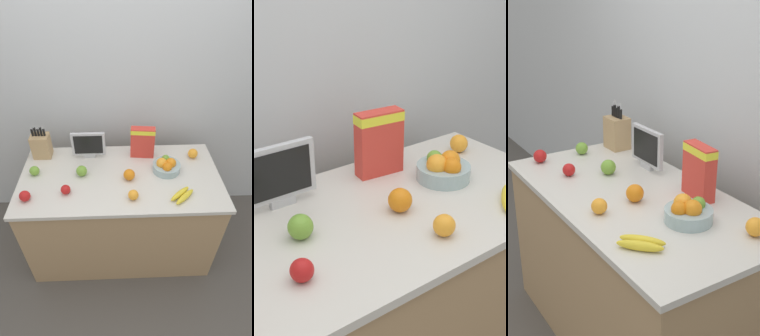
{
  "view_description": "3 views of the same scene",
  "coord_description": "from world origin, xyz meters",
  "views": [
    {
      "loc": [
        -0.02,
        -1.47,
        2.19
      ],
      "look_at": [
        0.04,
        -0.02,
        0.96
      ],
      "focal_mm": 28.0,
      "sensor_mm": 36.0,
      "label": 1
    },
    {
      "loc": [
        -0.82,
        -1.12,
        1.71
      ],
      "look_at": [
        0.05,
        0.05,
        1.0
      ],
      "focal_mm": 50.0,
      "sensor_mm": 36.0,
      "label": 2
    },
    {
      "loc": [
        1.73,
        -1.11,
        1.84
      ],
      "look_at": [
        -0.1,
        0.06,
        0.96
      ],
      "focal_mm": 50.0,
      "sensor_mm": 36.0,
      "label": 3
    }
  ],
  "objects": [
    {
      "name": "wall_back",
      "position": [
        0.0,
        0.6,
        1.3
      ],
      "size": [
        9.0,
        0.06,
        2.6
      ],
      "color": "silver",
      "rests_on": "ground_plane"
    },
    {
      "name": "counter",
      "position": [
        0.0,
        0.0,
        0.43
      ],
      "size": [
        1.5,
        0.76,
        0.87
      ],
      "color": "tan",
      "rests_on": "ground_plane"
    },
    {
      "name": "small_monitor",
      "position": [
        -0.24,
        0.24,
        0.99
      ],
      "size": [
        0.26,
        0.03,
        0.23
      ],
      "color": "#B7B7BC",
      "rests_on": "counter"
    },
    {
      "name": "cereal_box",
      "position": [
        0.18,
        0.24,
        1.01
      ],
      "size": [
        0.2,
        0.09,
        0.26
      ],
      "rotation": [
        0.0,
        0.0,
        -0.11
      ],
      "color": "red",
      "rests_on": "counter"
    },
    {
      "name": "fruit_bowl",
      "position": [
        0.35,
        0.05,
        0.91
      ],
      "size": [
        0.21,
        0.21,
        0.11
      ],
      "color": "#99B2B7",
      "rests_on": "counter"
    },
    {
      "name": "apple_rightmost",
      "position": [
        -0.29,
        0.02,
        0.91
      ],
      "size": [
        0.08,
        0.08,
        0.08
      ],
      "primitive_type": "sphere",
      "color": "#6B9E33",
      "rests_on": "counter"
    },
    {
      "name": "apple_near_bananas",
      "position": [
        -0.38,
        -0.17,
        0.9
      ],
      "size": [
        0.07,
        0.07,
        0.07
      ],
      "primitive_type": "sphere",
      "color": "red",
      "rests_on": "counter"
    },
    {
      "name": "orange_front_left",
      "position": [
        0.59,
        0.2,
        0.91
      ],
      "size": [
        0.08,
        0.08,
        0.08
      ],
      "primitive_type": "sphere",
      "color": "orange",
      "rests_on": "counter"
    },
    {
      "name": "orange_near_bowl",
      "position": [
        0.07,
        -0.04,
        0.91
      ],
      "size": [
        0.08,
        0.08,
        0.08
      ],
      "primitive_type": "sphere",
      "color": "orange",
      "rests_on": "counter"
    },
    {
      "name": "orange_mid_right",
      "position": [
        0.08,
        -0.24,
        0.9
      ],
      "size": [
        0.07,
        0.07,
        0.07
      ],
      "primitive_type": "sphere",
      "color": "orange",
      "rests_on": "counter"
    }
  ]
}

